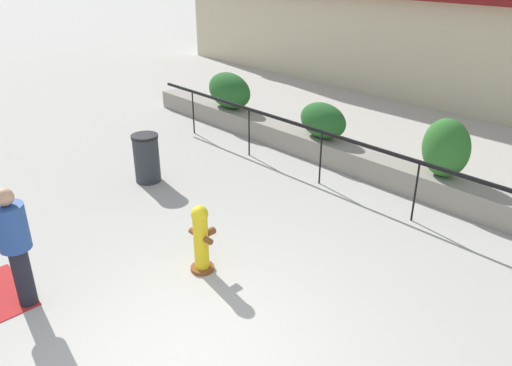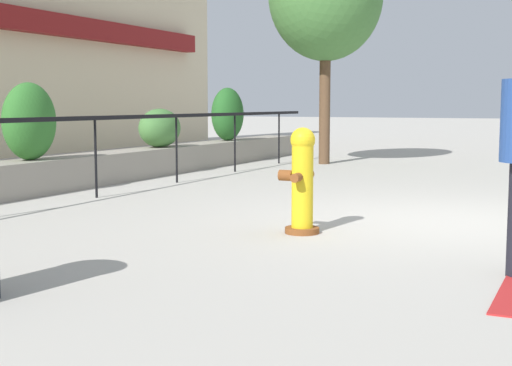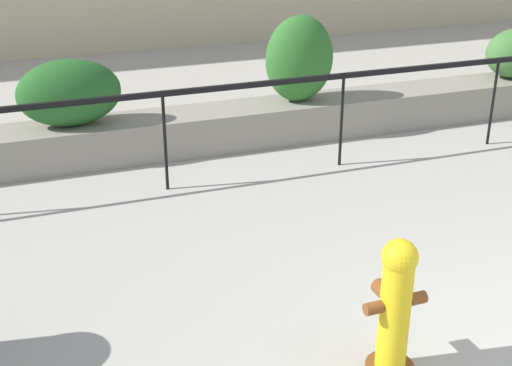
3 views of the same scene
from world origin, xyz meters
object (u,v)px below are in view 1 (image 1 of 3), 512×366
object	(u,v)px
hedge_bush_1	(323,121)
trash_bin	(147,158)
fire_hydrant	(201,238)
hedge_bush_0	(229,91)
pedestrian	(15,241)
hedge_bush_2	(446,148)

from	to	relation	value
hedge_bush_1	trash_bin	distance (m)	3.98
hedge_bush_1	trash_bin	world-z (taller)	hedge_bush_1
hedge_bush_1	fire_hydrant	xyz separation A→B (m)	(1.69, -4.75, -0.35)
hedge_bush_0	fire_hydrant	distance (m)	6.86
hedge_bush_0	pedestrian	size ratio (longest dim) A/B	0.87
hedge_bush_1	pedestrian	xyz separation A→B (m)	(0.69, -6.96, 0.08)
fire_hydrant	trash_bin	distance (m)	3.52
pedestrian	trash_bin	distance (m)	4.11
hedge_bush_1	hedge_bush_2	size ratio (longest dim) A/B	1.08
hedge_bush_0	trash_bin	bearing A→B (deg)	-65.98
hedge_bush_0	pedestrian	world-z (taller)	pedestrian
hedge_bush_0	hedge_bush_1	distance (m)	3.24
hedge_bush_2	trash_bin	distance (m)	5.84
fire_hydrant	pedestrian	world-z (taller)	pedestrian
hedge_bush_0	hedge_bush_1	world-z (taller)	hedge_bush_0
hedge_bush_1	hedge_bush_2	world-z (taller)	hedge_bush_2
pedestrian	trash_bin	bearing A→B (deg)	124.74
fire_hydrant	trash_bin	world-z (taller)	fire_hydrant
hedge_bush_1	hedge_bush_2	xyz separation A→B (m)	(2.93, 0.00, 0.16)
hedge_bush_2	fire_hydrant	distance (m)	4.93
hedge_bush_2	pedestrian	bearing A→B (deg)	-107.88
pedestrian	fire_hydrant	bearing A→B (deg)	65.63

